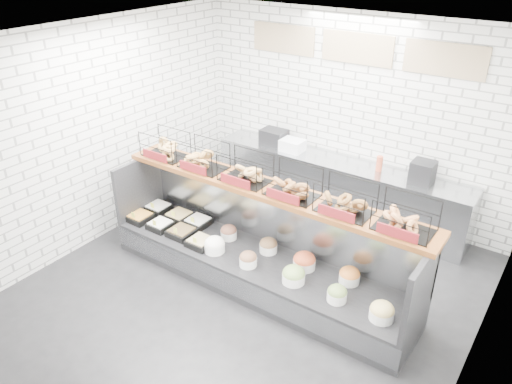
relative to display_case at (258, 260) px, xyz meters
The scene contains 5 objects.
ground 0.47m from the display_case, 87.92° to the right, with size 5.50×5.50×0.00m, color black.
room_shell 1.75m from the display_case, 87.30° to the left, with size 5.02×5.51×3.01m.
display_case is the anchor object (origin of this frame).
bagel_shelf 1.07m from the display_case, 86.29° to the left, with size 4.10×0.50×0.40m.
prep_counter 2.09m from the display_case, 89.81° to the left, with size 4.00×0.60×1.20m.
Camera 1 is at (2.86, -3.84, 3.94)m, focal length 35.00 mm.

